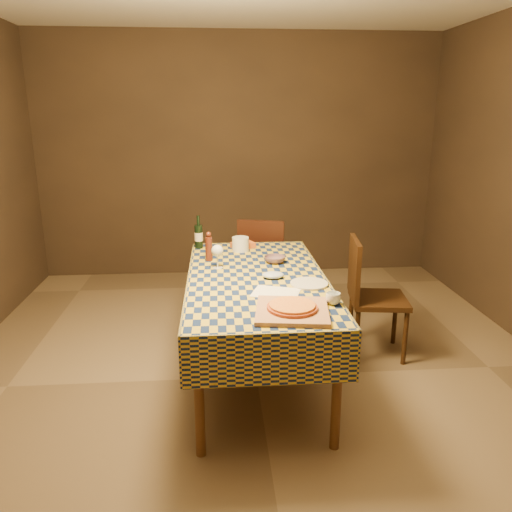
# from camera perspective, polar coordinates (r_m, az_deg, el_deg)

# --- Properties ---
(room) EXTENTS (5.00, 5.10, 2.70)m
(room) POSITION_cam_1_polar(r_m,az_deg,el_deg) (3.28, 0.07, 7.33)
(room) COLOR brown
(room) RESTS_ON ground
(dining_table) EXTENTS (0.94, 1.84, 0.77)m
(dining_table) POSITION_cam_1_polar(r_m,az_deg,el_deg) (3.44, 0.07, -3.53)
(dining_table) COLOR brown
(dining_table) RESTS_ON ground
(cutting_board) EXTENTS (0.45, 0.45, 0.03)m
(cutting_board) POSITION_cam_1_polar(r_m,az_deg,el_deg) (2.81, 4.15, -6.28)
(cutting_board) COLOR #B07752
(cutting_board) RESTS_ON dining_table
(pizza) EXTENTS (0.35, 0.35, 0.03)m
(pizza) POSITION_cam_1_polar(r_m,az_deg,el_deg) (2.80, 4.16, -5.78)
(pizza) COLOR #9C3E1A
(pizza) RESTS_ON cutting_board
(pepper_mill) EXTENTS (0.07, 0.07, 0.22)m
(pepper_mill) POSITION_cam_1_polar(r_m,az_deg,el_deg) (3.77, -5.42, 1.02)
(pepper_mill) COLOR #4A1C11
(pepper_mill) RESTS_ON dining_table
(bowl) EXTENTS (0.16, 0.16, 0.05)m
(bowl) POSITION_cam_1_polar(r_m,az_deg,el_deg) (3.72, 2.15, -0.40)
(bowl) COLOR #654A55
(bowl) RESTS_ON dining_table
(wine_glass) EXTENTS (0.10, 0.10, 0.17)m
(wine_glass) POSITION_cam_1_polar(r_m,az_deg,el_deg) (3.57, -4.44, 0.50)
(wine_glass) COLOR silver
(wine_glass) RESTS_ON dining_table
(wine_bottle) EXTENTS (0.09, 0.09, 0.27)m
(wine_bottle) POSITION_cam_1_polar(r_m,az_deg,el_deg) (4.12, -6.57, 2.30)
(wine_bottle) COLOR black
(wine_bottle) RESTS_ON dining_table
(deli_tub) EXTENTS (0.18, 0.18, 0.11)m
(deli_tub) POSITION_cam_1_polar(r_m,az_deg,el_deg) (4.03, -1.79, 1.37)
(deli_tub) COLOR silver
(deli_tub) RESTS_ON dining_table
(takeout_container) EXTENTS (0.21, 0.19, 0.04)m
(takeout_container) POSITION_cam_1_polar(r_m,az_deg,el_deg) (4.13, -1.50, 1.26)
(takeout_container) COLOR #D35D1B
(takeout_container) RESTS_ON dining_table
(white_plate) EXTENTS (0.29, 0.29, 0.01)m
(white_plate) POSITION_cam_1_polar(r_m,az_deg,el_deg) (3.27, 6.08, -3.16)
(white_plate) COLOR silver
(white_plate) RESTS_ON dining_table
(tumbler) EXTENTS (0.12, 0.12, 0.07)m
(tumbler) POSITION_cam_1_polar(r_m,az_deg,el_deg) (2.95, 8.82, -4.83)
(tumbler) COLOR white
(tumbler) RESTS_ON dining_table
(flour_patch) EXTENTS (0.34, 0.30, 0.00)m
(flour_patch) POSITION_cam_1_polar(r_m,az_deg,el_deg) (3.11, 2.29, -4.20)
(flour_patch) COLOR white
(flour_patch) RESTS_ON dining_table
(flour_bag) EXTENTS (0.15, 0.11, 0.04)m
(flour_bag) POSITION_cam_1_polar(r_m,az_deg,el_deg) (3.38, 1.96, -2.18)
(flour_bag) COLOR #AEC0DF
(flour_bag) RESTS_ON dining_table
(chair_far) EXTENTS (0.52, 0.52, 0.93)m
(chair_far) POSITION_cam_1_polar(r_m,az_deg,el_deg) (4.62, 0.76, -0.56)
(chair_far) COLOR black
(chair_far) RESTS_ON ground
(chair_right) EXTENTS (0.48, 0.47, 0.93)m
(chair_right) POSITION_cam_1_polar(r_m,az_deg,el_deg) (3.96, 12.71, -3.90)
(chair_right) COLOR black
(chair_right) RESTS_ON ground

